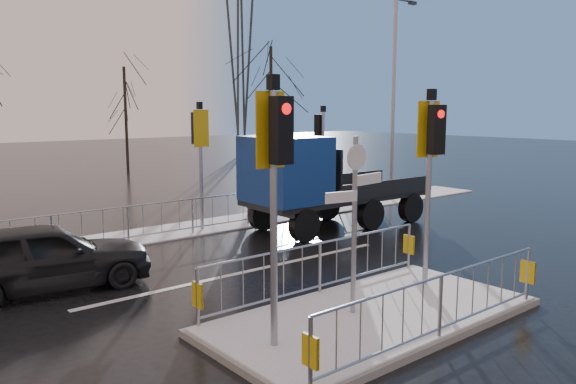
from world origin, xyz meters
TOP-DOWN VIEW (x-y plane):
  - ground at (0.00, 0.00)m, footprint 120.00×120.00m
  - snow_verge at (0.00, 8.60)m, footprint 30.00×2.00m
  - lane_markings at (0.00, -0.33)m, footprint 8.00×11.38m
  - traffic_island at (-0.01, 0.01)m, footprint 6.00×3.04m
  - far_kerb_fixtures at (0.29, 8.09)m, footprint 18.00×0.65m
  - car_far_lane at (-3.95, 5.30)m, footprint 4.36×2.19m
  - flatbed_truck at (3.89, 6.11)m, footprint 6.27×2.40m
  - tree_far_b at (6.00, 24.00)m, footprint 3.25×3.25m
  - tree_far_c at (14.00, 21.00)m, footprint 4.00×4.00m
  - street_lamp_right at (10.57, 8.50)m, footprint 1.25×0.18m
  - pylon_wires at (16.88, 30.00)m, footprint 70.00×2.38m

SIDE VIEW (x-z plane):
  - ground at x=0.00m, z-range 0.00..0.00m
  - lane_markings at x=0.00m, z-range 0.00..0.01m
  - snow_verge at x=0.00m, z-range 0.00..0.04m
  - traffic_island at x=-0.01m, z-range -1.68..2.47m
  - car_far_lane at x=-3.95m, z-range 0.00..1.42m
  - far_kerb_fixtures at x=0.29m, z-range -0.90..2.93m
  - flatbed_truck at x=3.89m, z-range 0.09..2.98m
  - tree_far_b at x=6.00m, z-range 1.11..7.25m
  - street_lamp_right at x=10.57m, z-range 0.39..8.39m
  - tree_far_c at x=14.00m, z-range 1.37..8.92m
  - pylon_wires at x=16.88m, z-range 1.05..21.02m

